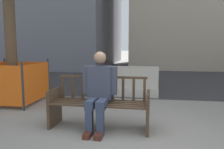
{
  "coord_description": "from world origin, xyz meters",
  "views": [
    {
      "loc": [
        0.2,
        -3.14,
        1.38
      ],
      "look_at": [
        -0.54,
        1.91,
        0.75
      ],
      "focal_mm": 35.0,
      "sensor_mm": 36.0,
      "label": 1
    }
  ],
  "objects": [
    {
      "name": "jersey_barrier_centre",
      "position": [
        -0.38,
        3.16,
        0.34
      ],
      "size": [
        2.0,
        0.69,
        0.84
      ],
      "color": "#ADA89E",
      "rests_on": "ground"
    },
    {
      "name": "street_bench",
      "position": [
        -0.54,
        0.44,
        0.4
      ],
      "size": [
        1.71,
        0.6,
        0.88
      ],
      "color": "#473323",
      "rests_on": "ground"
    },
    {
      "name": "ground_plane",
      "position": [
        0.0,
        0.0,
        0.0
      ],
      "size": [
        200.0,
        200.0,
        0.0
      ],
      "primitive_type": "plane",
      "color": "gray"
    },
    {
      "name": "construction_fence",
      "position": [
        -3.05,
        1.86,
        0.54
      ],
      "size": [
        1.34,
        1.34,
        1.08
      ],
      "color": "#2D2D33",
      "rests_on": "ground"
    },
    {
      "name": "seated_person",
      "position": [
        -0.54,
        0.38,
        0.69
      ],
      "size": [
        0.58,
        0.73,
        1.31
      ],
      "color": "#383D4C",
      "rests_on": "ground"
    },
    {
      "name": "street_asphalt",
      "position": [
        0.0,
        8.7,
        0.0
      ],
      "size": [
        120.0,
        12.0,
        0.01
      ],
      "primitive_type": "cube",
      "color": "#333335",
      "rests_on": "ground"
    }
  ]
}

